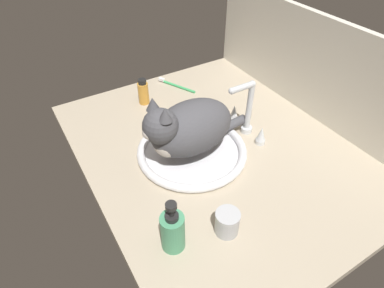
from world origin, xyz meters
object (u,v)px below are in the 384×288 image
at_px(soap_pump_bottle, 173,231).
at_px(metal_jar, 227,222).
at_px(faucet, 247,114).
at_px(cat, 187,128).
at_px(toothbrush, 176,85).
at_px(amber_bottle, 143,92).
at_px(sink_basin, 192,151).

height_order(soap_pump_bottle, metal_jar, soap_pump_bottle).
distance_m(faucet, cat, 0.24).
height_order(soap_pump_bottle, toothbrush, soap_pump_bottle).
xyz_separation_m(faucet, soap_pump_bottle, (0.26, -0.43, -0.02)).
xyz_separation_m(amber_bottle, metal_jar, (0.65, -0.07, -0.01)).
relative_size(faucet, metal_jar, 2.97).
height_order(cat, soap_pump_bottle, cat).
relative_size(amber_bottle, toothbrush, 0.61).
height_order(faucet, toothbrush, faucet).
distance_m(faucet, soap_pump_bottle, 0.50).
distance_m(faucet, toothbrush, 0.41).
relative_size(cat, metal_jar, 5.75).
xyz_separation_m(metal_jar, toothbrush, (-0.69, 0.24, -0.03)).
bearing_deg(toothbrush, cat, -24.07).
bearing_deg(cat, toothbrush, 155.93).
bearing_deg(soap_pump_bottle, toothbrush, 150.56).
bearing_deg(metal_jar, sink_basin, 165.46).
height_order(amber_bottle, metal_jar, amber_bottle).
xyz_separation_m(faucet, cat, (0.00, -0.23, 0.03)).
bearing_deg(cat, soap_pump_bottle, -36.61).
bearing_deg(sink_basin, soap_pump_bottle, -38.98).
distance_m(metal_jar, toothbrush, 0.73).
distance_m(amber_bottle, soap_pump_bottle, 0.65).
bearing_deg(soap_pump_bottle, metal_jar, 75.80).
distance_m(sink_basin, soap_pump_bottle, 0.34).
bearing_deg(metal_jar, cat, 168.82).
height_order(sink_basin, toothbrush, sink_basin).
bearing_deg(amber_bottle, toothbrush, 104.67).
bearing_deg(faucet, soap_pump_bottle, -58.44).
bearing_deg(amber_bottle, cat, -1.93).
bearing_deg(metal_jar, toothbrush, 161.20).
relative_size(cat, amber_bottle, 3.77).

